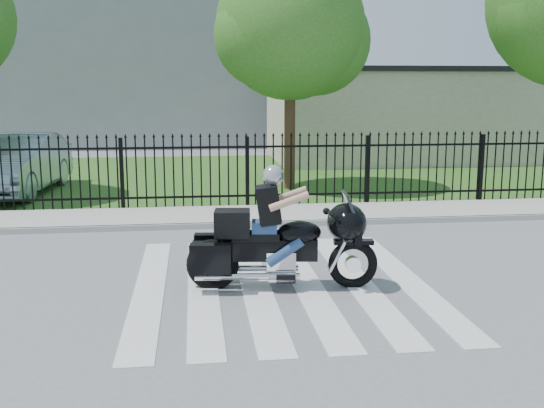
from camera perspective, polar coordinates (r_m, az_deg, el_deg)
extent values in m
plane|color=slate|center=(9.90, 0.79, -7.17)|extent=(120.00, 120.00, 0.00)
cube|color=#ADAAA3|center=(14.70, -1.87, -1.02)|extent=(40.00, 2.00, 0.12)
cube|color=#ADAAA3|center=(13.73, -1.49, -1.85)|extent=(40.00, 0.12, 0.12)
cube|color=#2A5C1F|center=(21.59, -3.57, 2.58)|extent=(40.00, 12.00, 0.02)
cube|color=black|center=(15.63, -2.22, 0.76)|extent=(26.00, 0.04, 0.05)
cube|color=black|center=(15.46, -2.25, 5.15)|extent=(26.00, 0.04, 0.05)
cylinder|color=#382316|center=(18.58, 1.60, 7.71)|extent=(0.32, 0.32, 4.16)
sphere|color=#28651D|center=(18.62, 1.64, 15.72)|extent=(4.20, 4.20, 4.20)
cube|color=beige|center=(26.69, 11.13, 7.70)|extent=(10.00, 6.00, 3.50)
cube|color=black|center=(26.67, 11.28, 11.67)|extent=(10.20, 6.20, 0.20)
cube|color=gray|center=(35.50, -10.17, 15.28)|extent=(15.00, 10.00, 12.00)
torus|color=black|center=(9.73, 7.26, -5.38)|extent=(0.76, 0.22, 0.75)
torus|color=black|center=(9.66, -5.35, -5.44)|extent=(0.81, 0.25, 0.79)
cube|color=black|center=(9.57, -0.16, -4.07)|extent=(1.43, 0.41, 0.33)
ellipsoid|color=black|center=(9.52, 2.46, -2.60)|extent=(0.72, 0.51, 0.36)
cube|color=black|center=(9.52, -1.47, -2.87)|extent=(0.74, 0.42, 0.11)
cube|color=silver|center=(9.62, 0.81, -5.13)|extent=(0.47, 0.37, 0.33)
ellipsoid|color=black|center=(9.56, 6.70, -1.68)|extent=(0.67, 0.84, 0.59)
cube|color=black|center=(9.49, -3.58, -1.72)|extent=(0.56, 0.47, 0.39)
cube|color=navy|center=(9.49, -0.69, -2.10)|extent=(0.40, 0.36, 0.20)
sphere|color=#B1B2B9|center=(9.35, 0.10, 2.59)|extent=(0.32, 0.32, 0.32)
imported|color=#8DA5B1|center=(19.12, -21.91, 3.34)|extent=(2.16, 5.17, 1.66)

